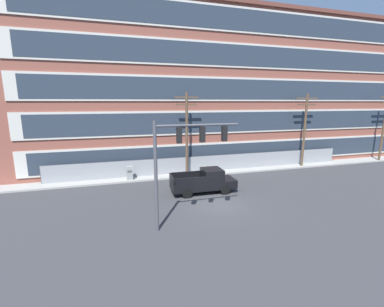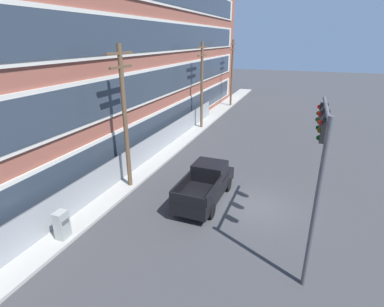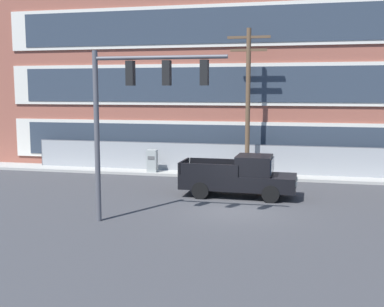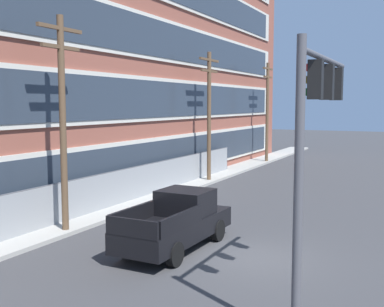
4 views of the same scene
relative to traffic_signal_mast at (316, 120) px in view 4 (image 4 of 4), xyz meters
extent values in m
plane|color=#38383A|center=(3.41, 2.74, -4.71)|extent=(160.00, 160.00, 0.00)
cube|color=#9E9B93|center=(3.41, 10.90, -4.63)|extent=(80.00, 2.04, 0.16)
cube|color=brown|center=(10.69, 17.57, 3.95)|extent=(50.53, 11.29, 17.32)
cube|color=beige|center=(10.69, 11.86, -2.81)|extent=(46.49, 0.10, 2.49)
cube|color=#2D3844|center=(10.69, 11.80, -2.81)|extent=(44.47, 0.06, 2.08)
cube|color=beige|center=(10.69, 11.86, 0.65)|extent=(46.49, 0.10, 2.49)
cube|color=#2D3844|center=(10.69, 11.80, 0.65)|extent=(44.47, 0.06, 2.08)
cube|color=beige|center=(10.69, 11.86, 4.12)|extent=(46.49, 0.10, 2.49)
cube|color=#2D3844|center=(10.69, 11.80, 4.12)|extent=(44.47, 0.06, 2.08)
cube|color=gray|center=(5.89, 11.26, -3.80)|extent=(32.64, 0.04, 1.83)
cylinder|color=#4C4C51|center=(22.21, 11.26, -3.80)|extent=(0.06, 0.06, 1.83)
cylinder|color=#4C4C51|center=(5.89, 11.26, -2.88)|extent=(32.64, 0.05, 0.05)
cylinder|color=#4C4C51|center=(-1.55, 0.00, -1.47)|extent=(0.20, 0.20, 6.50)
cylinder|color=#4C4C51|center=(0.94, 0.00, 1.48)|extent=(4.98, 0.14, 0.14)
cube|color=black|center=(-0.16, 0.00, 0.93)|extent=(0.28, 0.32, 0.90)
cylinder|color=red|center=(-0.16, 0.18, 1.21)|extent=(0.04, 0.18, 0.18)
cylinder|color=#503E08|center=(-0.16, 0.18, 0.93)|extent=(0.04, 0.18, 0.18)
cylinder|color=#0A4011|center=(-0.16, 0.18, 0.65)|extent=(0.04, 0.18, 0.18)
cube|color=black|center=(1.22, 0.00, 0.93)|extent=(0.28, 0.32, 0.90)
cylinder|color=red|center=(1.22, 0.18, 1.21)|extent=(0.04, 0.18, 0.18)
cylinder|color=#503E08|center=(1.22, 0.18, 0.93)|extent=(0.04, 0.18, 0.18)
cylinder|color=#0A4011|center=(1.22, 0.18, 0.65)|extent=(0.04, 0.18, 0.18)
cube|color=black|center=(2.60, 0.00, 0.93)|extent=(0.28, 0.32, 0.90)
cylinder|color=red|center=(2.60, 0.18, 1.21)|extent=(0.04, 0.18, 0.18)
cylinder|color=#503E08|center=(2.60, 0.18, 0.93)|extent=(0.04, 0.18, 0.18)
cylinder|color=#0A4011|center=(2.60, 0.18, 0.65)|extent=(0.04, 0.18, 0.18)
cube|color=black|center=(3.17, 5.45, -3.96)|extent=(5.45, 2.07, 0.70)
cube|color=black|center=(3.92, 5.43, -3.16)|extent=(1.66, 1.83, 0.90)
cube|color=#283342|center=(4.75, 5.42, -3.16)|extent=(0.10, 1.60, 0.68)
cube|color=black|center=(1.97, 6.39, -3.33)|extent=(2.70, 0.18, 0.56)
cube|color=black|center=(1.93, 4.56, -3.33)|extent=(2.70, 0.18, 0.56)
cube|color=black|center=(0.51, 5.51, -3.33)|extent=(0.14, 1.87, 0.56)
cylinder|color=black|center=(4.81, 6.31, -4.31)|extent=(0.81, 0.28, 0.80)
cylinder|color=black|center=(4.77, 4.52, -4.31)|extent=(0.81, 0.28, 0.80)
cylinder|color=black|center=(1.57, 6.38, -4.31)|extent=(0.81, 0.28, 0.80)
cylinder|color=black|center=(1.53, 4.59, -4.31)|extent=(0.81, 0.28, 0.80)
cube|color=white|center=(5.90, 6.07, -3.86)|extent=(0.07, 0.24, 0.16)
cube|color=white|center=(5.87, 4.71, -3.86)|extent=(0.07, 0.24, 0.16)
cylinder|color=brown|center=(3.06, 10.32, -0.49)|extent=(0.26, 0.26, 8.44)
cube|color=brown|center=(3.06, 10.32, 3.23)|extent=(2.39, 0.14, 0.14)
cube|color=brown|center=(3.06, 10.32, 2.53)|extent=(2.03, 0.14, 0.14)
cylinder|color=brown|center=(17.04, 10.42, -0.51)|extent=(0.26, 0.26, 8.40)
cube|color=brown|center=(17.04, 10.42, 3.19)|extent=(2.78, 0.14, 0.14)
cube|color=brown|center=(17.04, 10.42, 2.49)|extent=(2.36, 0.14, 0.14)
cylinder|color=brown|center=(28.70, 10.19, -0.42)|extent=(0.26, 0.26, 8.60)
cube|color=brown|center=(28.70, 10.19, 3.38)|extent=(2.36, 0.14, 0.14)
cube|color=brown|center=(28.70, 10.19, 2.68)|extent=(2.00, 0.14, 0.14)
camera|label=1|loc=(-3.50, -14.05, 2.79)|focal=24.00mm
camera|label=2|loc=(-11.25, 0.85, 3.94)|focal=28.00mm
camera|label=3|loc=(5.96, -16.92, 0.31)|focal=45.00mm
camera|label=4|loc=(-11.38, -2.39, 0.38)|focal=45.00mm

